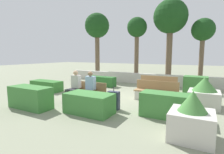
{
  "coord_description": "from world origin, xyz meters",
  "views": [
    {
      "loc": [
        3.82,
        -6.9,
        1.97
      ],
      "look_at": [
        -0.17,
        0.5,
        0.9
      ],
      "focal_mm": 28.0,
      "sensor_mm": 36.0,
      "label": 1
    }
  ],
  "objects": [
    {
      "name": "tree_rightmost",
      "position": [
        3.52,
        6.42,
        3.47
      ],
      "size": [
        1.49,
        1.49,
        4.38
      ],
      "color": "brown",
      "rests_on": "ground_plane"
    },
    {
      "name": "tree_center_left",
      "position": [
        -0.82,
        5.58,
        3.76
      ],
      "size": [
        1.46,
        1.46,
        4.72
      ],
      "color": "brown",
      "rests_on": "ground_plane"
    },
    {
      "name": "hedge_block_mid_right",
      "position": [
        -1.84,
        -2.78,
        0.4
      ],
      "size": [
        1.69,
        0.7,
        0.81
      ],
      "color": "#3D7A38",
      "rests_on": "ground_plane"
    },
    {
      "name": "bench_left_side",
      "position": [
        1.61,
        2.27,
        0.33
      ],
      "size": [
        1.97,
        0.49,
        0.84
      ],
      "rotation": [
        0.0,
        0.0,
        -0.06
      ],
      "color": "#937047",
      "rests_on": "ground_plane"
    },
    {
      "name": "hedge_block_far_right",
      "position": [
        -3.83,
        -0.3,
        0.28
      ],
      "size": [
        1.82,
        0.72,
        0.56
      ],
      "color": "#33702D",
      "rests_on": "ground_plane"
    },
    {
      "name": "bench_front",
      "position": [
        -0.56,
        -1.15,
        0.32
      ],
      "size": [
        1.82,
        0.48,
        0.84
      ],
      "color": "#937047",
      "rests_on": "ground_plane"
    },
    {
      "name": "ground_plane",
      "position": [
        0.0,
        0.0,
        0.0
      ],
      "size": [
        60.0,
        60.0,
        0.0
      ],
      "primitive_type": "plane",
      "color": "gray"
    },
    {
      "name": "perimeter_wall",
      "position": [
        0.0,
        4.59,
        0.35
      ],
      "size": [
        11.74,
        0.3,
        0.7
      ],
      "color": "beige",
      "rests_on": "ground_plane"
    },
    {
      "name": "planter_corner_right",
      "position": [
        3.82,
        0.45,
        0.51
      ],
      "size": [
        1.09,
        1.09,
        1.14
      ],
      "color": "beige",
      "rests_on": "ground_plane"
    },
    {
      "name": "tree_center_right",
      "position": [
        1.44,
        6.11,
        4.49
      ],
      "size": [
        2.35,
        2.35,
        5.8
      ],
      "color": "brown",
      "rests_on": "ground_plane"
    },
    {
      "name": "hedge_block_far_left",
      "position": [
        0.42,
        -2.22,
        0.34
      ],
      "size": [
        1.61,
        0.87,
        0.69
      ],
      "color": "#3D7A38",
      "rests_on": "ground_plane"
    },
    {
      "name": "hedge_block_near_right",
      "position": [
        2.81,
        -1.35,
        0.39
      ],
      "size": [
        1.62,
        0.73,
        0.77
      ],
      "color": "#3D7A38",
      "rests_on": "ground_plane"
    },
    {
      "name": "bench_right_side",
      "position": [
        1.99,
        0.47,
        0.32
      ],
      "size": [
        1.85,
        0.48,
        0.84
      ],
      "rotation": [
        0.0,
        0.0,
        -0.16
      ],
      "color": "#937047",
      "rests_on": "ground_plane"
    },
    {
      "name": "person_seated_man",
      "position": [
        -0.26,
        -1.29,
        0.72
      ],
      "size": [
        0.38,
        0.64,
        1.31
      ],
      "color": "slate",
      "rests_on": "ground_plane"
    },
    {
      "name": "person_seated_woman",
      "position": [
        -1.01,
        -1.29,
        0.72
      ],
      "size": [
        0.38,
        0.64,
        1.32
      ],
      "color": "#333338",
      "rests_on": "ground_plane"
    },
    {
      "name": "suitcase",
      "position": [
        0.94,
        -1.43,
        0.33
      ],
      "size": [
        0.42,
        0.21,
        0.86
      ],
      "color": "#282D42",
      "rests_on": "ground_plane"
    },
    {
      "name": "planter_corner_left",
      "position": [
        3.6,
        -2.57,
        0.48
      ],
      "size": [
        0.97,
        0.97,
        1.15
      ],
      "color": "beige",
      "rests_on": "ground_plane"
    },
    {
      "name": "hedge_block_near_left",
      "position": [
        3.39,
        3.22,
        0.42
      ],
      "size": [
        1.16,
        0.83,
        0.84
      ],
      "color": "#3D7A38",
      "rests_on": "ground_plane"
    },
    {
      "name": "tree_leftmost",
      "position": [
        -4.34,
        5.62,
        4.24
      ],
      "size": [
        2.02,
        2.02,
        5.4
      ],
      "color": "brown",
      "rests_on": "ground_plane"
    },
    {
      "name": "hedge_block_mid_left",
      "position": [
        -1.97,
        2.43,
        0.3
      ],
      "size": [
        1.83,
        0.61,
        0.6
      ],
      "color": "#286028",
      "rests_on": "ground_plane"
    }
  ]
}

